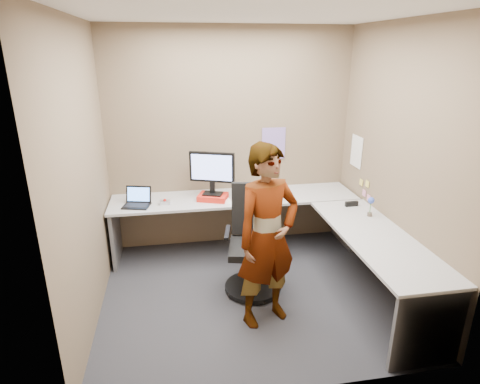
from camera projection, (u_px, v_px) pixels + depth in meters
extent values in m
plane|color=#29292E|center=(250.00, 294.00, 4.21)|extent=(3.00, 3.00, 0.00)
plane|color=#746047|center=(230.00, 141.00, 4.96)|extent=(3.00, 0.00, 3.00)
plane|color=#746047|center=(398.00, 163.00, 3.99)|extent=(0.00, 2.70, 2.70)
plane|color=#746047|center=(83.00, 179.00, 3.52)|extent=(0.00, 2.70, 2.70)
plane|color=white|center=(252.00, 13.00, 3.30)|extent=(3.00, 3.00, 0.00)
cube|color=silver|center=(235.00, 198.00, 4.87)|extent=(2.96, 0.65, 0.03)
cube|color=silver|center=(376.00, 237.00, 3.85)|extent=(0.65, 1.91, 0.03)
cube|color=#59595B|center=(115.00, 234.00, 4.77)|extent=(0.04, 0.60, 0.70)
cube|color=#59595B|center=(344.00, 217.00, 5.23)|extent=(0.04, 0.60, 0.70)
cube|color=#59595B|center=(428.00, 330.00, 3.13)|extent=(0.60, 0.04, 0.70)
cube|color=red|center=(213.00, 197.00, 4.76)|extent=(0.40, 0.35, 0.07)
cube|color=black|center=(213.00, 194.00, 4.75)|extent=(0.26, 0.23, 0.02)
cube|color=black|center=(212.00, 187.00, 4.75)|extent=(0.07, 0.06, 0.13)
cube|color=black|center=(212.00, 167.00, 4.66)|extent=(0.52, 0.23, 0.36)
cube|color=#8295E1|center=(211.00, 168.00, 4.64)|extent=(0.45, 0.17, 0.30)
cube|color=black|center=(136.00, 206.00, 4.56)|extent=(0.33, 0.28, 0.02)
cube|color=black|center=(139.00, 194.00, 4.63)|extent=(0.30, 0.13, 0.19)
cube|color=#5091FF|center=(139.00, 194.00, 4.63)|extent=(0.26, 0.11, 0.15)
cube|color=#B7B7BC|center=(165.00, 202.00, 4.63)|extent=(0.12, 0.08, 0.04)
sphere|color=#B9110C|center=(165.00, 200.00, 4.61)|extent=(0.04, 0.04, 0.04)
cone|color=white|center=(228.00, 200.00, 4.68)|extent=(0.10, 0.10, 0.06)
cube|color=black|center=(352.00, 204.00, 4.57)|extent=(0.15, 0.05, 0.05)
cylinder|color=brown|center=(369.00, 214.00, 4.30)|extent=(0.05, 0.05, 0.04)
cylinder|color=#338C3F|center=(370.00, 207.00, 4.27)|extent=(0.01, 0.01, 0.14)
sphere|color=blue|center=(371.00, 200.00, 4.25)|extent=(0.07, 0.07, 0.07)
cube|color=#846BB7|center=(274.00, 143.00, 5.06)|extent=(0.30, 0.01, 0.40)
cube|color=white|center=(357.00, 151.00, 4.86)|extent=(0.01, 0.28, 0.38)
cube|color=#F2E059|center=(367.00, 184.00, 4.64)|extent=(0.01, 0.07, 0.07)
cube|color=pink|center=(364.00, 193.00, 4.73)|extent=(0.01, 0.07, 0.07)
cube|color=pink|center=(369.00, 198.00, 4.62)|extent=(0.01, 0.07, 0.07)
cube|color=#F2E059|center=(361.00, 182.00, 4.79)|extent=(0.01, 0.07, 0.07)
cylinder|color=black|center=(253.00, 287.00, 4.26)|extent=(0.59, 0.59, 0.04)
cylinder|color=black|center=(253.00, 268.00, 4.18)|extent=(0.06, 0.06, 0.42)
cube|color=black|center=(253.00, 249.00, 4.10)|extent=(0.57, 0.57, 0.07)
cube|color=black|center=(254.00, 209.00, 4.21)|extent=(0.46, 0.15, 0.58)
cube|color=black|center=(227.00, 232.00, 4.06)|extent=(0.11, 0.32, 0.03)
cube|color=black|center=(279.00, 233.00, 4.03)|extent=(0.11, 0.32, 0.03)
imported|color=#999399|center=(268.00, 237.00, 3.55)|extent=(0.72, 0.60, 1.70)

